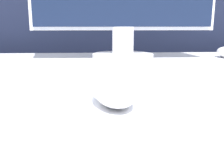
# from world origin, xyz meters

# --- Properties ---
(partition_panel) EXTENTS (5.00, 0.03, 1.05)m
(partition_panel) POSITION_xyz_m (0.00, 0.69, 0.52)
(partition_panel) COLOR black
(partition_panel) RESTS_ON ground_plane
(computer_mouse_near) EXTENTS (0.08, 0.13, 0.04)m
(computer_mouse_near) POSITION_xyz_m (-0.05, -0.19, 0.74)
(computer_mouse_near) COLOR white
(computer_mouse_near) RESTS_ON desk
(keyboard) EXTENTS (0.37, 0.17, 0.02)m
(keyboard) POSITION_xyz_m (-0.09, 0.01, 0.73)
(keyboard) COLOR silver
(keyboard) RESTS_ON desk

